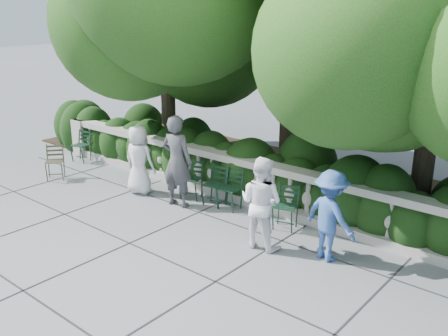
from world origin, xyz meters
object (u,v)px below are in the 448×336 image
Objects in this scene: chair_d at (226,211)px; person_businessman at (139,160)px; person_older_blue at (330,216)px; chair_b at (189,200)px; chair_weathered at (56,181)px; person_casual_man at (261,203)px; chair_e at (282,231)px; chair_a at (78,163)px; person_woman_grey at (177,161)px; chair_c at (211,207)px.

person_businessman is (-2.13, -0.40, 0.77)m from chair_d.
chair_d is 2.71m from person_older_blue.
chair_weathered is at bearing 177.99° from chair_b.
person_casual_man is (2.42, -0.74, 0.81)m from chair_b.
person_older_blue is (1.15, -0.39, 0.76)m from chair_e.
chair_a is 1.46m from chair_weathered.
chair_b is at bearing -20.86° from person_casual_man.
person_casual_man is 1.18m from person_older_blue.
person_businessman reaches higher than chair_d.
person_woman_grey is at bearing 171.26° from person_businessman.
chair_a is 5.12m from chair_d.
chair_b is 0.55× the size of person_older_blue.
person_woman_grey is at bearing -20.24° from chair_a.
person_businessman is (-3.55, -0.34, 0.77)m from chair_e.
chair_e is 3.65m from person_businessman.
person_casual_man is at bearing -30.24° from chair_c.
person_casual_man is (0.02, -0.73, 0.81)m from chair_e.
person_businessman is (2.99, -0.42, 0.77)m from chair_a.
chair_d is (5.12, -0.02, 0.00)m from chair_a.
chair_b is 1.00× the size of chair_c.
person_businessman is 1.17m from person_woman_grey.
chair_b is 3.51m from chair_weathered.
person_older_blue reaches higher than chair_a.
chair_d is 0.55× the size of person_older_blue.
person_businessman is at bearing 169.86° from chair_e.
chair_d is 1.00× the size of chair_e.
person_casual_man reaches higher than chair_e.
person_businessman is at bearing 14.54° from person_older_blue.
chair_b is 1.01m from person_woman_grey.
chair_d is 1.83m from person_casual_man.
person_older_blue is (7.68, -0.47, 0.76)m from chair_a.
person_woman_grey is (-0.98, -0.38, 0.96)m from chair_d.
person_older_blue is (4.70, -0.05, -0.01)m from person_businessman.
person_older_blue is at bearing -14.61° from chair_d.
chair_c and chair_d have the same top height.
person_casual_man is at bearing 31.98° from person_older_blue.
person_older_blue reaches higher than chair_e.
chair_a and chair_d have the same top height.
person_casual_man is at bearing 160.80° from person_woman_grey.
person_woman_grey is at bearing 13.94° from person_older_blue.
person_woman_grey is 1.19× the size of person_casual_man.
chair_c is at bearing -177.86° from person_businessman.
chair_e is 0.55× the size of person_older_blue.
person_older_blue reaches higher than chair_c.
chair_d is at bearing -168.47° from person_woman_grey.
chair_c is 1.00× the size of chair_weathered.
chair_e is at bearing -38.02° from chair_weathered.
person_older_blue is at bearing -34.48° from chair_e.
person_businessman is 1.01× the size of person_older_blue.
chair_b is at bearing 164.26° from chair_e.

